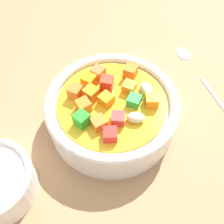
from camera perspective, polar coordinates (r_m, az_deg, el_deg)
name	(u,v)px	position (r cm, az deg, el deg)	size (l,w,h in cm)	color
ground_plane	(112,126)	(43.82, 0.00, -2.83)	(140.00, 140.00, 2.00)	#9E754F
soup_bowl_main	(112,110)	(40.41, -0.01, 0.35)	(18.86, 18.86, 7.01)	white
spoon	(196,69)	(51.60, 16.65, 8.33)	(18.90, 9.00, 0.91)	silver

